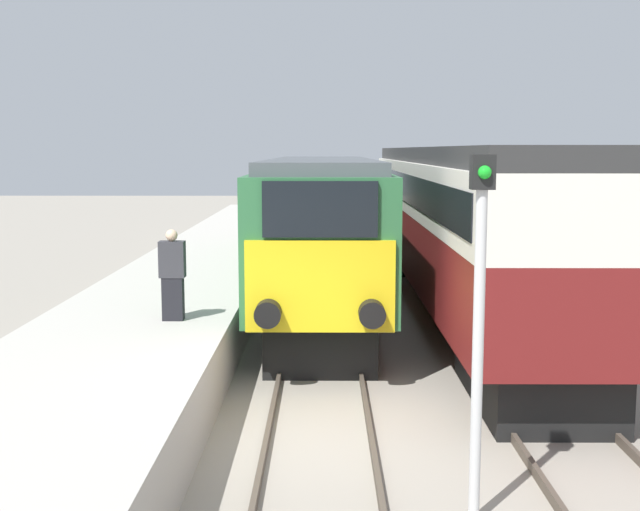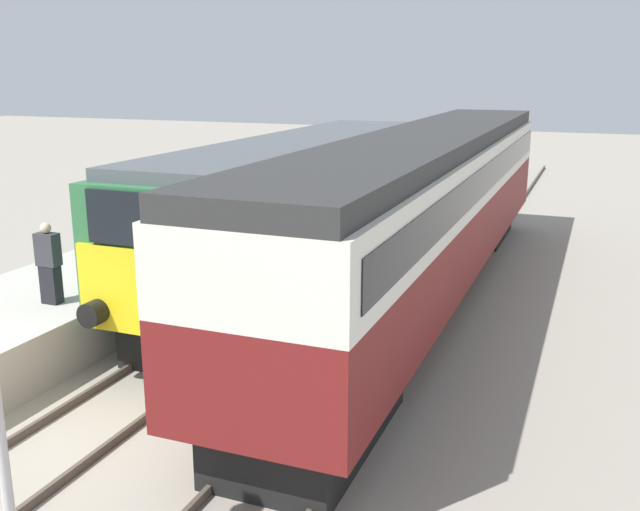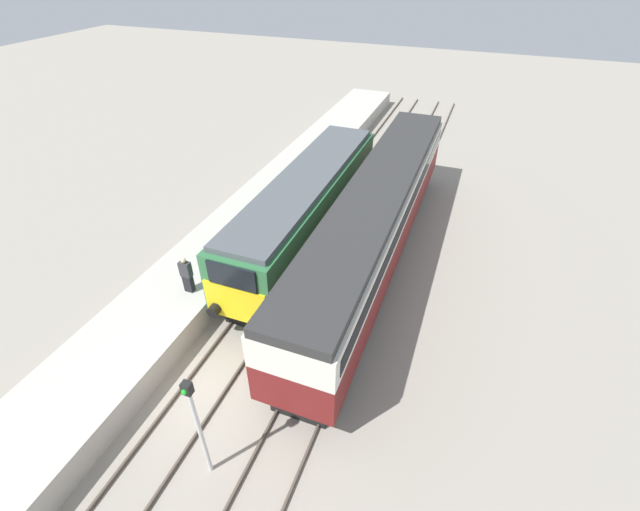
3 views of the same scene
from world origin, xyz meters
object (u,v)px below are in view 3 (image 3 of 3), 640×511
(locomotive, at_px, (306,208))
(person_on_platform, at_px, (187,275))
(passenger_carriage, at_px, (377,215))
(signal_post, at_px, (197,423))

(locomotive, bearing_deg, person_on_platform, -113.24)
(locomotive, height_order, passenger_carriage, passenger_carriage)
(person_on_platform, relative_size, signal_post, 0.40)
(passenger_carriage, bearing_deg, signal_post, -98.46)
(locomotive, xyz_separation_m, passenger_carriage, (3.40, -0.04, 0.35))
(passenger_carriage, xyz_separation_m, signal_post, (-1.70, -11.43, -0.12))
(person_on_platform, height_order, signal_post, signal_post)
(locomotive, relative_size, signal_post, 3.49)
(passenger_carriage, bearing_deg, person_on_platform, -135.10)
(person_on_platform, xyz_separation_m, signal_post, (4.27, -5.48, 0.52))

